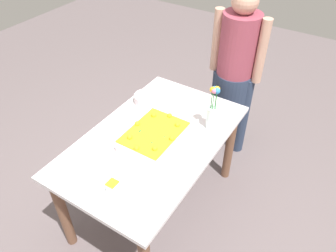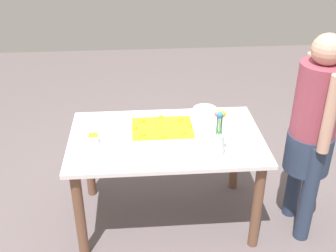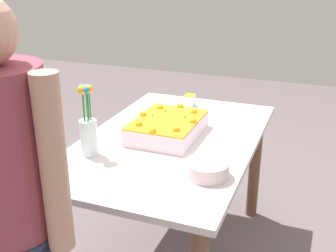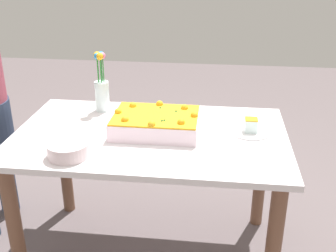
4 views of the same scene
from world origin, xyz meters
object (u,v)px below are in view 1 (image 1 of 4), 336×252
object	(u,v)px
sheet_cake	(154,137)
serving_plate_with_slice	(113,189)
flower_vase	(213,112)
cake_knife	(190,111)
person_standing	(235,67)
fruit_bowl	(146,98)

from	to	relation	value
sheet_cake	serving_plate_with_slice	xyz separation A→B (m)	(0.47, 0.04, -0.03)
flower_vase	cake_knife	bearing A→B (deg)	-111.12
serving_plate_with_slice	person_standing	size ratio (longest dim) A/B	0.13
cake_knife	fruit_bowl	xyz separation A→B (m)	(0.08, -0.35, 0.03)
serving_plate_with_slice	flower_vase	xyz separation A→B (m)	(-0.81, 0.21, 0.11)
serving_plate_with_slice	person_standing	xyz separation A→B (m)	(-1.47, 0.09, 0.10)
serving_plate_with_slice	fruit_bowl	size ratio (longest dim) A/B	1.05
sheet_cake	person_standing	world-z (taller)	person_standing
cake_knife	flower_vase	bearing A→B (deg)	63.17
person_standing	cake_knife	bearing A→B (deg)	-8.96
flower_vase	person_standing	size ratio (longest dim) A/B	0.22
sheet_cake	cake_knife	distance (m)	0.42
cake_knife	fruit_bowl	world-z (taller)	fruit_bowl
sheet_cake	fruit_bowl	distance (m)	0.46
sheet_cake	cake_knife	bearing A→B (deg)	174.88
sheet_cake	flower_vase	xyz separation A→B (m)	(-0.34, 0.25, 0.09)
flower_vase	sheet_cake	bearing A→B (deg)	-36.48
cake_knife	flower_vase	distance (m)	0.26
fruit_bowl	person_standing	xyz separation A→B (m)	(-0.66, 0.44, 0.09)
sheet_cake	person_standing	size ratio (longest dim) A/B	0.28
sheet_cake	person_standing	xyz separation A→B (m)	(-1.00, 0.13, 0.08)
serving_plate_with_slice	flower_vase	bearing A→B (deg)	165.26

